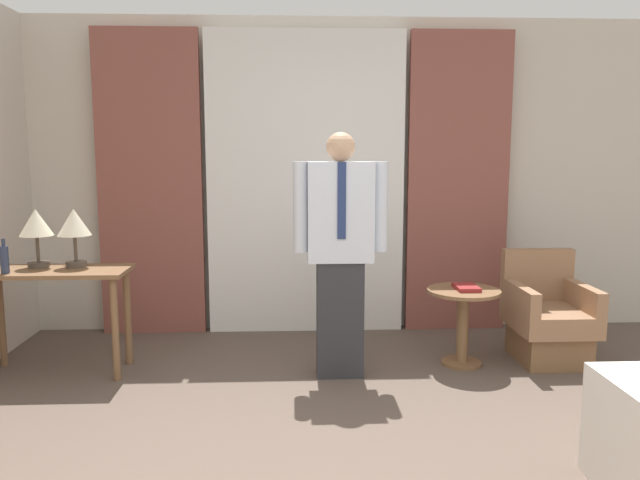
{
  "coord_description": "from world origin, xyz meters",
  "views": [
    {
      "loc": [
        -0.13,
        -2.26,
        1.58
      ],
      "look_at": [
        0.06,
        1.81,
        0.99
      ],
      "focal_mm": 35.0,
      "sensor_mm": 36.0,
      "label": 1
    }
  ],
  "objects_px": {
    "table_lamp_right": "(74,226)",
    "book": "(466,287)",
    "table_lamp_left": "(36,226)",
    "side_table": "(463,314)",
    "bottle_near_edge": "(4,259)",
    "desk": "(54,289)",
    "armchair": "(547,320)",
    "person": "(340,246)"
  },
  "relations": [
    {
      "from": "desk",
      "to": "table_lamp_left",
      "type": "relative_size",
      "value": 2.48
    },
    {
      "from": "bottle_near_edge",
      "to": "book",
      "type": "distance_m",
      "value": 3.23
    },
    {
      "from": "book",
      "to": "person",
      "type": "bearing_deg",
      "value": -169.2
    },
    {
      "from": "table_lamp_right",
      "to": "person",
      "type": "distance_m",
      "value": 1.89
    },
    {
      "from": "table_lamp_right",
      "to": "person",
      "type": "bearing_deg",
      "value": -7.16
    },
    {
      "from": "table_lamp_left",
      "to": "bottle_near_edge",
      "type": "height_order",
      "value": "table_lamp_left"
    },
    {
      "from": "table_lamp_left",
      "to": "person",
      "type": "distance_m",
      "value": 2.16
    },
    {
      "from": "table_lamp_left",
      "to": "armchair",
      "type": "height_order",
      "value": "table_lamp_left"
    },
    {
      "from": "side_table",
      "to": "armchair",
      "type": "bearing_deg",
      "value": 8.09
    },
    {
      "from": "table_lamp_left",
      "to": "table_lamp_right",
      "type": "distance_m",
      "value": 0.26
    },
    {
      "from": "desk",
      "to": "table_lamp_right",
      "type": "height_order",
      "value": "table_lamp_right"
    },
    {
      "from": "desk",
      "to": "person",
      "type": "bearing_deg",
      "value": -4.12
    },
    {
      "from": "side_table",
      "to": "book",
      "type": "xyz_separation_m",
      "value": [
        0.02,
        0.0,
        0.2
      ]
    },
    {
      "from": "desk",
      "to": "bottle_near_edge",
      "type": "bearing_deg",
      "value": -154.74
    },
    {
      "from": "book",
      "to": "table_lamp_left",
      "type": "bearing_deg",
      "value": 178.96
    },
    {
      "from": "table_lamp_left",
      "to": "armchair",
      "type": "xyz_separation_m",
      "value": [
        3.74,
        0.04,
        -0.74
      ]
    },
    {
      "from": "side_table",
      "to": "bottle_near_edge",
      "type": "bearing_deg",
      "value": -177.12
    },
    {
      "from": "desk",
      "to": "table_lamp_right",
      "type": "distance_m",
      "value": 0.47
    },
    {
      "from": "bottle_near_edge",
      "to": "armchair",
      "type": "distance_m",
      "value": 3.92
    },
    {
      "from": "armchair",
      "to": "table_lamp_right",
      "type": "bearing_deg",
      "value": -179.35
    },
    {
      "from": "desk",
      "to": "book",
      "type": "relative_size",
      "value": 4.37
    },
    {
      "from": "desk",
      "to": "armchair",
      "type": "bearing_deg",
      "value": 2.07
    },
    {
      "from": "desk",
      "to": "bottle_near_edge",
      "type": "xyz_separation_m",
      "value": [
        -0.27,
        -0.13,
        0.24
      ]
    },
    {
      "from": "person",
      "to": "book",
      "type": "relative_size",
      "value": 7.18
    },
    {
      "from": "table_lamp_left",
      "to": "side_table",
      "type": "bearing_deg",
      "value": -1.06
    },
    {
      "from": "desk",
      "to": "table_lamp_left",
      "type": "bearing_deg",
      "value": 145.55
    },
    {
      "from": "table_lamp_right",
      "to": "book",
      "type": "height_order",
      "value": "table_lamp_right"
    },
    {
      "from": "table_lamp_right",
      "to": "bottle_near_edge",
      "type": "relative_size",
      "value": 1.75
    },
    {
      "from": "side_table",
      "to": "table_lamp_right",
      "type": "bearing_deg",
      "value": 178.84
    },
    {
      "from": "armchair",
      "to": "desk",
      "type": "bearing_deg",
      "value": -177.93
    },
    {
      "from": "table_lamp_left",
      "to": "armchair",
      "type": "distance_m",
      "value": 3.81
    },
    {
      "from": "armchair",
      "to": "side_table",
      "type": "distance_m",
      "value": 0.69
    },
    {
      "from": "desk",
      "to": "bottle_near_edge",
      "type": "distance_m",
      "value": 0.38
    },
    {
      "from": "desk",
      "to": "side_table",
      "type": "height_order",
      "value": "desk"
    },
    {
      "from": "side_table",
      "to": "desk",
      "type": "bearing_deg",
      "value": -179.33
    },
    {
      "from": "bottle_near_edge",
      "to": "armchair",
      "type": "xyz_separation_m",
      "value": [
        3.87,
        0.26,
        -0.54
      ]
    },
    {
      "from": "person",
      "to": "armchair",
      "type": "height_order",
      "value": "person"
    },
    {
      "from": "desk",
      "to": "bottle_near_edge",
      "type": "relative_size",
      "value": 4.35
    },
    {
      "from": "desk",
      "to": "table_lamp_right",
      "type": "relative_size",
      "value": 2.48
    },
    {
      "from": "table_lamp_left",
      "to": "armchair",
      "type": "relative_size",
      "value": 0.51
    },
    {
      "from": "armchair",
      "to": "book",
      "type": "xyz_separation_m",
      "value": [
        -0.66,
        -0.1,
        0.28
      ]
    },
    {
      "from": "armchair",
      "to": "book",
      "type": "bearing_deg",
      "value": -171.74
    }
  ]
}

